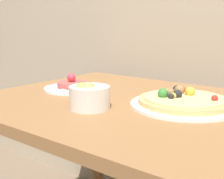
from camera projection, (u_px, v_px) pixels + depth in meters
The scene contains 4 objects.
dining_table at pixel (126, 131), 1.13m from camera, with size 1.02×0.85×0.76m.
pizza_plate at pixel (184, 101), 1.02m from camera, with size 0.35×0.35×0.06m.
tartare_plate at pixel (72, 87), 1.28m from camera, with size 0.23×0.23×0.07m.
small_bowl at pixel (89, 97), 0.99m from camera, with size 0.13×0.13×0.09m.
Camera 1 is at (0.62, -0.45, 1.03)m, focal length 50.00 mm.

